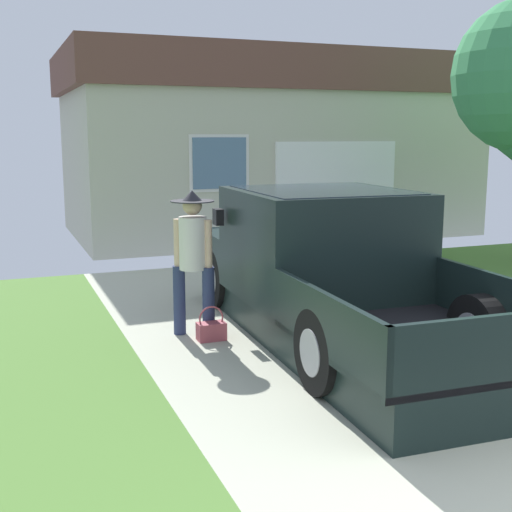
# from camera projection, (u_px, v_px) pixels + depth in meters

# --- Properties ---
(pickup_truck) EXTENTS (2.18, 5.56, 1.71)m
(pickup_truck) POSITION_uv_depth(u_px,v_px,m) (325.00, 269.00, 8.11)
(pickup_truck) COLOR black
(pickup_truck) RESTS_ON ground
(person_with_hat) EXTENTS (0.51, 0.51, 1.72)m
(person_with_hat) POSITION_uv_depth(u_px,v_px,m) (193.00, 252.00, 7.89)
(person_with_hat) COLOR navy
(person_with_hat) RESTS_ON ground
(handbag) EXTENTS (0.32, 0.19, 0.41)m
(handbag) POSITION_uv_depth(u_px,v_px,m) (211.00, 330.00, 7.85)
(handbag) COLOR #B24C56
(handbag) RESTS_ON ground
(house_with_garage) EXTENTS (9.45, 5.30, 4.15)m
(house_with_garage) POSITION_uv_depth(u_px,v_px,m) (266.00, 145.00, 16.35)
(house_with_garage) COLOR #B6B69D
(house_with_garage) RESTS_ON ground
(wheeled_trash_bin) EXTENTS (0.60, 0.72, 1.13)m
(wheeled_trash_bin) POSITION_uv_depth(u_px,v_px,m) (398.00, 228.00, 12.73)
(wheeled_trash_bin) COLOR #286B38
(wheeled_trash_bin) RESTS_ON ground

